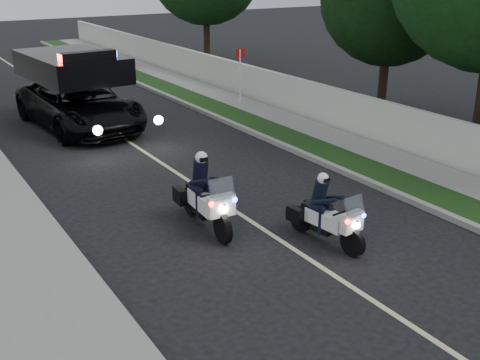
# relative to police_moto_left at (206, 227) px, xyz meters

# --- Properties ---
(ground) EXTENTS (120.00, 120.00, 0.00)m
(ground) POSITION_rel_police_moto_left_xyz_m (1.07, -4.75, 0.00)
(ground) COLOR black
(ground) RESTS_ON ground
(curb_right) EXTENTS (0.20, 60.00, 0.15)m
(curb_right) POSITION_rel_police_moto_left_xyz_m (5.17, 5.25, 0.07)
(curb_right) COLOR gray
(curb_right) RESTS_ON ground
(grass_verge) EXTENTS (1.20, 60.00, 0.16)m
(grass_verge) POSITION_rel_police_moto_left_xyz_m (5.87, 5.25, 0.08)
(grass_verge) COLOR #193814
(grass_verge) RESTS_ON ground
(sidewalk_right) EXTENTS (1.40, 60.00, 0.16)m
(sidewalk_right) POSITION_rel_police_moto_left_xyz_m (7.17, 5.25, 0.08)
(sidewalk_right) COLOR gray
(sidewalk_right) RESTS_ON ground
(property_wall) EXTENTS (0.22, 60.00, 1.50)m
(property_wall) POSITION_rel_police_moto_left_xyz_m (8.17, 5.25, 0.75)
(property_wall) COLOR beige
(property_wall) RESTS_ON ground
(curb_left) EXTENTS (0.20, 60.00, 0.15)m
(curb_left) POSITION_rel_police_moto_left_xyz_m (-3.03, 5.25, 0.07)
(curb_left) COLOR gray
(curb_left) RESTS_ON ground
(lane_marking) EXTENTS (0.12, 50.00, 0.01)m
(lane_marking) POSITION_rel_police_moto_left_xyz_m (1.07, 5.25, 0.00)
(lane_marking) COLOR #BFB78C
(lane_marking) RESTS_ON ground
(police_moto_left) EXTENTS (0.89, 2.17, 1.81)m
(police_moto_left) POSITION_rel_police_moto_left_xyz_m (0.00, 0.00, 0.00)
(police_moto_left) COLOR white
(police_moto_left) RESTS_ON ground
(police_moto_right) EXTENTS (0.88, 1.94, 1.59)m
(police_moto_right) POSITION_rel_police_moto_left_xyz_m (1.84, -2.07, 0.00)
(police_moto_right) COLOR silver
(police_moto_right) RESTS_ON ground
(police_suv) EXTENTS (3.50, 6.68, 3.14)m
(police_suv) POSITION_rel_police_moto_left_xyz_m (0.27, 10.09, 0.00)
(police_suv) COLOR black
(police_suv) RESTS_ON ground
(sign_post) EXTENTS (0.49, 0.49, 2.51)m
(sign_post) POSITION_rel_police_moto_left_xyz_m (7.07, 9.89, 0.00)
(sign_post) COLOR #A6230B
(sign_post) RESTS_ON ground
(tree_right_b) EXTENTS (7.92, 7.92, 11.33)m
(tree_right_b) POSITION_rel_police_moto_left_xyz_m (10.76, 0.91, 0.00)
(tree_right_b) COLOR #174416
(tree_right_b) RESTS_ON ground
(tree_right_c) EXTENTS (5.92, 5.92, 8.89)m
(tree_right_c) POSITION_rel_police_moto_left_xyz_m (11.30, 5.87, 0.00)
(tree_right_c) COLOR black
(tree_right_c) RESTS_ON ground
(tree_right_d) EXTENTS (8.15, 8.15, 10.79)m
(tree_right_d) POSITION_rel_police_moto_left_xyz_m (10.86, 19.69, 0.00)
(tree_right_d) COLOR #164015
(tree_right_d) RESTS_ON ground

